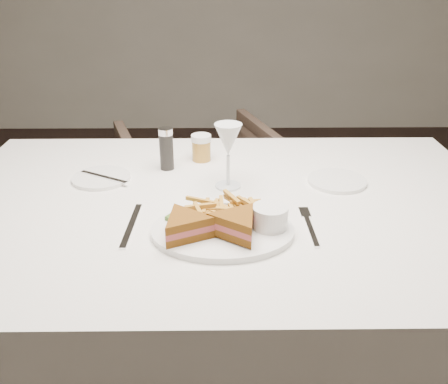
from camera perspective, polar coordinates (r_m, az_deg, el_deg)
ground at (r=2.01m, az=0.36°, el=-15.49°), size 5.00×5.00×0.00m
table at (r=1.47m, az=-0.02°, el=-14.27°), size 1.44×0.96×0.75m
chair_far at (r=2.30m, az=-2.65°, el=0.46°), size 0.83×0.80×0.69m
table_setting at (r=1.19m, az=-0.41°, el=-0.94°), size 0.81×0.63×0.18m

